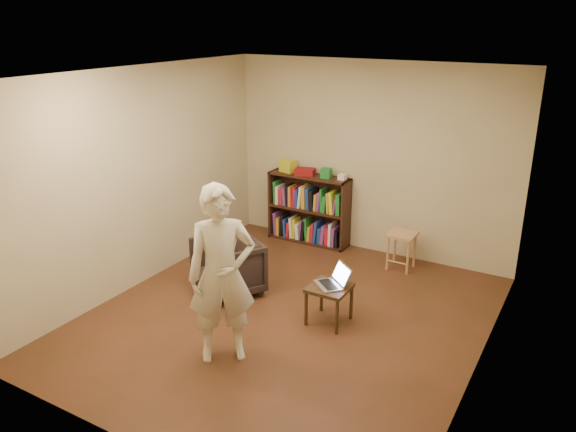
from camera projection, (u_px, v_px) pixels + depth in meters
The scene contains 15 objects.
floor at pixel (287, 318), 6.14m from camera, with size 4.50×4.50×0.00m, color #412B15.
ceiling at pixel (286, 74), 5.26m from camera, with size 4.50×4.50×0.00m, color silver.
wall_back at pixel (370, 159), 7.53m from camera, with size 4.00×4.00×0.00m, color beige.
wall_left at pixel (141, 178), 6.64m from camera, with size 4.50×4.50×0.00m, color beige.
wall_right at pixel (490, 243), 4.76m from camera, with size 4.50×4.50×0.00m, color beige.
bookshelf at pixel (309, 212), 8.09m from camera, with size 1.20×0.30×1.00m.
box_yellow at pixel (288, 166), 8.04m from camera, with size 0.21×0.15×0.17m, color #C8D124.
red_cloth at pixel (305, 172), 7.90m from camera, with size 0.27×0.20×0.09m, color maroon.
box_green at pixel (326, 173), 7.75m from camera, with size 0.13×0.13×0.13m, color #217C32.
box_white at pixel (342, 177), 7.66m from camera, with size 0.10×0.10×0.08m, color white.
stool at pixel (402, 240), 7.21m from camera, with size 0.34×0.34×0.49m.
armchair at pixel (228, 267), 6.61m from camera, with size 0.70×0.72×0.66m, color black.
side_table at pixel (329, 292), 5.94m from camera, with size 0.42×0.42×0.43m.
laptop at pixel (334, 280), 5.93m from camera, with size 0.44×0.44×0.22m.
person at pixel (222, 275), 5.17m from camera, with size 0.63×0.41×1.73m, color beige.
Camera 1 is at (2.71, -4.67, 3.12)m, focal length 35.00 mm.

